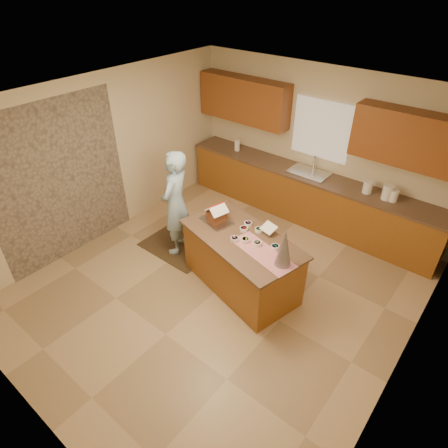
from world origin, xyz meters
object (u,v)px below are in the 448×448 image
at_px(gingerbread_house, 217,215).
at_px(tinsel_tree, 284,248).
at_px(island_base, 241,263).
at_px(boy, 176,204).

bearing_deg(gingerbread_house, tinsel_tree, -9.34).
distance_m(island_base, boy, 1.40).
bearing_deg(tinsel_tree, island_base, 170.03).
bearing_deg(tinsel_tree, boy, 175.55).
height_order(island_base, gingerbread_house, gingerbread_house).
xyz_separation_m(island_base, boy, (-1.32, 0.03, 0.47)).
distance_m(island_base, tinsel_tree, 1.04).
distance_m(island_base, gingerbread_house, 0.78).
bearing_deg(island_base, boy, -167.70).
relative_size(island_base, gingerbread_house, 5.35).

